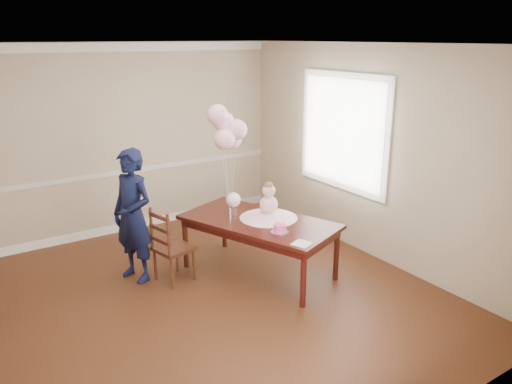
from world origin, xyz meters
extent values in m
cube|color=#361A0D|center=(0.00, 0.00, 0.00)|extent=(4.50, 5.00, 0.00)
cube|color=white|center=(0.00, 0.00, 2.70)|extent=(4.50, 5.00, 0.02)
cube|color=tan|center=(0.00, 2.50, 1.35)|extent=(4.50, 0.02, 2.70)
cube|color=tan|center=(0.00, -2.50, 1.35)|extent=(4.50, 0.02, 2.70)
cube|color=tan|center=(2.25, 0.00, 1.35)|extent=(0.02, 5.00, 2.70)
cube|color=silver|center=(0.00, 2.49, 0.90)|extent=(4.50, 0.02, 0.07)
cube|color=white|center=(0.00, 2.49, 2.63)|extent=(4.50, 0.02, 0.12)
cube|color=white|center=(0.00, 2.49, 0.06)|extent=(4.50, 0.02, 0.12)
cube|color=white|center=(2.23, 0.50, 1.55)|extent=(0.02, 1.66, 1.56)
cube|color=white|center=(2.21, 0.50, 1.55)|extent=(0.01, 1.50, 1.40)
cube|color=black|center=(0.71, 0.25, 0.66)|extent=(1.52, 2.04, 0.05)
cube|color=black|center=(0.71, 0.25, 0.60)|extent=(1.40, 1.92, 0.09)
cylinder|color=black|center=(0.66, -0.68, 0.32)|extent=(0.08, 0.08, 0.64)
cylinder|color=black|center=(1.38, -0.40, 0.32)|extent=(0.08, 0.08, 0.64)
cylinder|color=black|center=(0.05, 0.89, 0.32)|extent=(0.08, 0.08, 0.64)
cylinder|color=black|center=(0.77, 1.17, 0.32)|extent=(0.08, 0.08, 0.64)
cone|color=#FDBBE2|center=(0.86, 0.25, 0.73)|extent=(0.90, 0.90, 0.09)
sphere|color=#FFA1CB|center=(0.86, 0.25, 0.85)|extent=(0.22, 0.22, 0.22)
sphere|color=beige|center=(0.86, 0.25, 1.03)|extent=(0.16, 0.16, 0.16)
sphere|color=brown|center=(0.86, 0.25, 1.08)|extent=(0.11, 0.11, 0.11)
cylinder|color=#B6B5BA|center=(0.69, -0.20, 0.69)|extent=(0.26, 0.26, 0.01)
cylinder|color=#FF509B|center=(0.69, -0.20, 0.74)|extent=(0.18, 0.18, 0.09)
sphere|color=white|center=(0.69, -0.20, 0.80)|extent=(0.03, 0.03, 0.03)
sphere|color=white|center=(0.71, -0.18, 0.80)|extent=(0.03, 0.03, 0.03)
cylinder|color=white|center=(0.49, 0.45, 0.76)|extent=(0.12, 0.12, 0.15)
sphere|color=white|center=(0.49, 0.45, 0.93)|extent=(0.17, 0.17, 0.17)
cube|color=silver|center=(0.70, -0.59, 0.69)|extent=(0.24, 0.24, 0.01)
cylinder|color=silver|center=(0.62, 0.75, 0.70)|extent=(0.05, 0.05, 0.02)
sphere|color=#FFB4C2|center=(0.53, 0.72, 1.60)|extent=(0.26, 0.26, 0.26)
sphere|color=#F5ADC7|center=(0.72, 0.74, 1.70)|extent=(0.26, 0.26, 0.26)
sphere|color=#FFB4DA|center=(0.60, 0.84, 1.79)|extent=(0.26, 0.26, 0.26)
sphere|color=#FBB2C0|center=(0.51, 0.83, 1.88)|extent=(0.26, 0.26, 0.26)
sphere|color=#FFB4D4|center=(0.72, 0.87, 1.56)|extent=(0.26, 0.26, 0.26)
cylinder|color=white|center=(0.57, 0.73, 1.08)|extent=(0.08, 0.03, 0.77)
cylinder|color=white|center=(0.67, 0.75, 1.13)|extent=(0.10, 0.01, 0.86)
cylinder|color=silver|center=(0.61, 0.80, 1.17)|extent=(0.02, 0.09, 0.95)
cylinder|color=white|center=(0.56, 0.79, 1.22)|extent=(0.11, 0.06, 1.04)
cylinder|color=white|center=(0.67, 0.81, 1.06)|extent=(0.10, 0.11, 0.71)
cube|color=#34180E|center=(-0.22, 0.64, 0.40)|extent=(0.47, 0.47, 0.04)
cylinder|color=#3E1E11|center=(-0.34, 0.45, 0.19)|extent=(0.04, 0.04, 0.39)
cylinder|color=#341D0E|center=(-0.02, 0.52, 0.19)|extent=(0.04, 0.04, 0.39)
cylinder|color=#37180F|center=(-0.41, 0.76, 0.19)|extent=(0.04, 0.04, 0.39)
cylinder|color=#3E2010|center=(-0.10, 0.84, 0.19)|extent=(0.04, 0.04, 0.39)
cylinder|color=#391C0F|center=(-0.36, 0.45, 0.66)|extent=(0.04, 0.04, 0.50)
cylinder|color=#39210F|center=(-0.43, 0.76, 0.66)|extent=(0.04, 0.04, 0.50)
cube|color=#39130F|center=(-0.39, 0.60, 0.56)|extent=(0.11, 0.36, 0.04)
cube|color=#33180E|center=(-0.39, 0.60, 0.70)|extent=(0.11, 0.36, 0.04)
cube|color=#3C1410|center=(-0.39, 0.60, 0.84)|extent=(0.11, 0.36, 0.04)
imported|color=black|center=(-0.57, 0.94, 0.79)|extent=(0.56, 0.67, 1.58)
camera|label=1|loc=(-2.36, -4.36, 2.77)|focal=35.00mm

